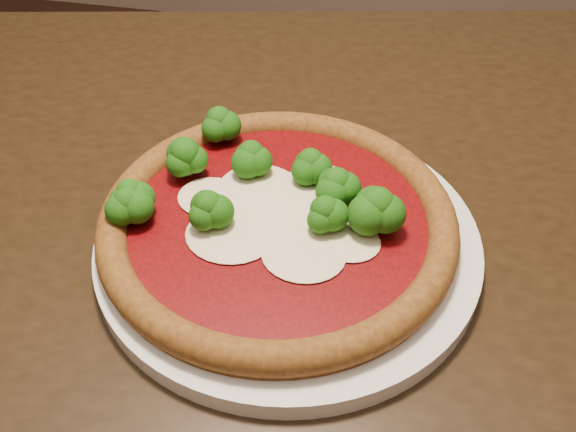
# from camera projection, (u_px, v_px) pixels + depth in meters

# --- Properties ---
(dining_table) EXTENTS (1.32, 1.05, 0.75)m
(dining_table) POSITION_uv_depth(u_px,v_px,m) (257.00, 273.00, 0.69)
(dining_table) COLOR black
(dining_table) RESTS_ON floor
(plate) EXTENTS (0.34, 0.34, 0.02)m
(plate) POSITION_uv_depth(u_px,v_px,m) (288.00, 241.00, 0.57)
(plate) COLOR silver
(plate) RESTS_ON dining_table
(pizza) EXTENTS (0.31, 0.31, 0.06)m
(pizza) POSITION_uv_depth(u_px,v_px,m) (274.00, 215.00, 0.56)
(pizza) COLOR brown
(pizza) RESTS_ON plate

